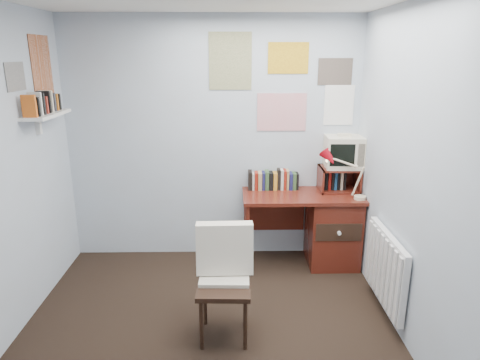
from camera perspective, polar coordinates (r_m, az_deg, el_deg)
The scene contains 13 objects.
ground at distance 3.37m, azimuth -4.50°, elevation -22.66°, with size 3.50×3.50×0.00m, color black.
back_wall at distance 4.44m, azimuth -3.57°, elevation 5.16°, with size 3.00×0.02×2.50m, color #A7B1BF.
right_wall at distance 3.04m, azimuth 24.42°, elevation -1.70°, with size 0.02×3.50×2.50m, color #A7B1BF.
desk at distance 4.54m, azimuth 11.52°, elevation -6.09°, with size 1.20×0.55×0.76m.
desk_chair at distance 3.33m, azimuth -2.15°, elevation -14.11°, with size 0.44×0.42×0.86m, color black.
desk_lamp at distance 4.27m, azimuth 15.91°, elevation 0.23°, with size 0.30×0.25×0.42m, color red.
tv_riser at distance 4.51m, azimuth 13.04°, elevation 0.14°, with size 0.40×0.30×0.25m, color #5A1E14.
crt_tv at distance 4.46m, azimuth 13.62°, elevation 3.89°, with size 0.37×0.34×0.35m, color beige.
book_row at distance 4.47m, azimuth 4.95°, elevation 0.17°, with size 0.60×0.14×0.22m, color #5A1E14.
radiator at distance 3.80m, azimuth 18.87°, elevation -11.07°, with size 0.09×0.80×0.60m, color white.
wall_shelf at distance 4.06m, azimuth -24.42°, elevation 7.95°, with size 0.20×0.62×0.24m, color white.
posters_back at distance 4.38m, azimuth 5.70°, elevation 12.87°, with size 1.20×0.01×0.90m, color white.
posters_left at distance 4.07m, azimuth -26.31°, elevation 13.14°, with size 0.01×0.70×0.60m, color white.
Camera 1 is at (0.20, -2.60, 2.12)m, focal length 32.00 mm.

